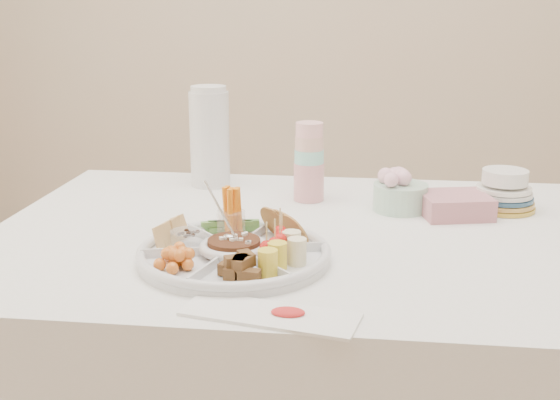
# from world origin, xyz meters

# --- Properties ---
(dining_table) EXTENTS (1.52, 1.02, 0.76)m
(dining_table) POSITION_xyz_m (0.00, 0.00, 0.38)
(dining_table) COLOR white
(dining_table) RESTS_ON floor
(party_tray) EXTENTS (0.46, 0.46, 0.04)m
(party_tray) POSITION_xyz_m (-0.17, -0.21, 0.78)
(party_tray) COLOR white
(party_tray) RESTS_ON dining_table
(bean_dip) EXTENTS (0.13, 0.13, 0.04)m
(bean_dip) POSITION_xyz_m (-0.17, -0.21, 0.79)
(bean_dip) COLOR brown
(bean_dip) RESTS_ON party_tray
(tortillas) EXTENTS (0.12, 0.12, 0.06)m
(tortillas) POSITION_xyz_m (-0.08, -0.12, 0.80)
(tortillas) COLOR olive
(tortillas) RESTS_ON party_tray
(carrot_cucumber) EXTENTS (0.14, 0.14, 0.11)m
(carrot_cucumber) POSITION_xyz_m (-0.20, -0.08, 0.82)
(carrot_cucumber) COLOR orange
(carrot_cucumber) RESTS_ON party_tray
(pita_raisins) EXTENTS (0.12, 0.12, 0.05)m
(pita_raisins) POSITION_xyz_m (-0.29, -0.17, 0.80)
(pita_raisins) COLOR #E1AA61
(pita_raisins) RESTS_ON party_tray
(cherries) EXTENTS (0.13, 0.13, 0.04)m
(cherries) POSITION_xyz_m (-0.26, -0.30, 0.79)
(cherries) COLOR orange
(cherries) RESTS_ON party_tray
(granola_chunks) EXTENTS (0.13, 0.13, 0.05)m
(granola_chunks) POSITION_xyz_m (-0.14, -0.33, 0.79)
(granola_chunks) COLOR brown
(granola_chunks) RESTS_ON party_tray
(banana_tomato) EXTENTS (0.14, 0.14, 0.10)m
(banana_tomato) POSITION_xyz_m (-0.04, -0.24, 0.82)
(banana_tomato) COLOR #F0E566
(banana_tomato) RESTS_ON party_tray
(cup_stack) EXTENTS (0.10, 0.10, 0.22)m
(cup_stack) POSITION_xyz_m (-0.06, 0.26, 0.87)
(cup_stack) COLOR beige
(cup_stack) RESTS_ON dining_table
(thermos) EXTENTS (0.13, 0.13, 0.28)m
(thermos) POSITION_xyz_m (-0.35, 0.38, 0.90)
(thermos) COLOR silver
(thermos) RESTS_ON dining_table
(flower_bowl) EXTENTS (0.17, 0.17, 0.10)m
(flower_bowl) POSITION_xyz_m (0.17, 0.19, 0.81)
(flower_bowl) COLOR silver
(flower_bowl) RESTS_ON dining_table
(napkin_stack) EXTENTS (0.19, 0.17, 0.05)m
(napkin_stack) POSITION_xyz_m (0.30, 0.16, 0.78)
(napkin_stack) COLOR #B7747D
(napkin_stack) RESTS_ON dining_table
(plate_stack) EXTENTS (0.20, 0.20, 0.10)m
(plate_stack) POSITION_xyz_m (0.43, 0.23, 0.81)
(plate_stack) COLOR gold
(plate_stack) RESTS_ON dining_table
(placemat) EXTENTS (0.31, 0.16, 0.01)m
(placemat) POSITION_xyz_m (-0.06, -0.45, 0.76)
(placemat) COLOR white
(placemat) RESTS_ON dining_table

